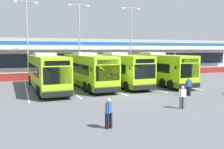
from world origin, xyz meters
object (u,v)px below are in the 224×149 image
Objects in this scene: pedestrian_near_bin at (189,86)px; lamp_post_east at (131,36)px; pedestrian_child at (109,112)px; coach_bus_centre at (118,70)px; lamp_post_centre at (79,35)px; coach_bus_leftmost at (46,73)px; coach_bus_right_centre at (156,69)px; coach_bus_left_centre at (87,71)px; lamp_post_west at (27,34)px; pedestrian_in_dark_coat at (182,96)px.

lamp_post_east is at bearing 80.33° from pedestrian_near_bin.
pedestrian_child is at bearing -147.89° from pedestrian_near_bin.
coach_bus_centre is 1.11× the size of lamp_post_centre.
coach_bus_leftmost is 12.91m from coach_bus_right_centre.
coach_bus_left_centre is 1.00× the size of coach_bus_centre.
pedestrian_near_bin is at bearing -74.70° from lamp_post_centre.
lamp_post_west is (-3.01, 25.84, 5.42)m from pedestrian_child.
lamp_post_west reaches higher than pedestrian_in_dark_coat.
coach_bus_right_centre is 8.12m from pedestrian_near_bin.
coach_bus_left_centre reaches higher than pedestrian_near_bin.
lamp_post_east is (6.59, 10.85, 4.50)m from coach_bus_centre.
lamp_post_centre is at bearing 105.30° from pedestrian_near_bin.
coach_bus_centre reaches higher than pedestrian_near_bin.
coach_bus_right_centre is at bearing -8.71° from coach_bus_centre.
coach_bus_left_centre is 13.34m from lamp_post_west.
coach_bus_left_centre is at bearing -62.34° from lamp_post_west.
pedestrian_child is at bearing -117.17° from lamp_post_east.
lamp_post_east is at bearing 73.68° from pedestrian_in_dark_coat.
coach_bus_left_centre is 1.00× the size of coach_bus_right_centre.
coach_bus_centre is (8.30, 0.74, 0.00)m from coach_bus_leftmost.
coach_bus_right_centre is at bearing 0.16° from coach_bus_leftmost.
pedestrian_in_dark_coat is at bearing -106.32° from lamp_post_east.
lamp_post_centre is (1.72, 10.94, 4.50)m from coach_bus_left_centre.
coach_bus_leftmost is at bearing -172.25° from coach_bus_left_centre.
coach_bus_right_centre is (8.39, -0.58, 0.00)m from coach_bus_left_centre.
coach_bus_leftmost is 13.88m from lamp_post_centre.
pedestrian_in_dark_coat is at bearing -74.11° from coach_bus_left_centre.
coach_bus_left_centre is at bearing 7.75° from coach_bus_leftmost.
coach_bus_leftmost is at bearing -174.89° from coach_bus_centre.
pedestrian_child is (1.69, -14.11, -0.91)m from coach_bus_leftmost.
coach_bus_leftmost and coach_bus_left_centre have the same top height.
coach_bus_right_centre is 18.96m from lamp_post_west.
pedestrian_in_dark_coat is at bearing 20.11° from pedestrian_child.
coach_bus_leftmost and coach_bus_centre have the same top height.
coach_bus_left_centre is 1.11× the size of lamp_post_east.
lamp_post_west is (-1.32, 11.74, 4.50)m from coach_bus_leftmost.
pedestrian_near_bin is (9.87, 6.19, 0.00)m from pedestrian_child.
lamp_post_centre and lamp_post_east have the same top height.
coach_bus_right_centre is 7.56× the size of pedestrian_in_dark_coat.
lamp_post_west and lamp_post_centre have the same top height.
lamp_post_east is (6.84, 23.38, 5.42)m from pedestrian_in_dark_coat.
lamp_post_centre is at bearing 120.07° from coach_bus_right_centre.
pedestrian_near_bin is 20.90m from lamp_post_centre.
pedestrian_near_bin is at bearing 32.11° from pedestrian_child.
lamp_post_west is at bearing 96.64° from pedestrian_child.
lamp_post_east reaches higher than pedestrian_child.
lamp_post_east is (16.20, -0.14, 0.00)m from lamp_post_west.
coach_bus_right_centre is at bearing 80.41° from pedestrian_near_bin.
pedestrian_near_bin is at bearing -99.59° from coach_bus_right_centre.
pedestrian_near_bin is at bearing -34.40° from coach_bus_leftmost.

